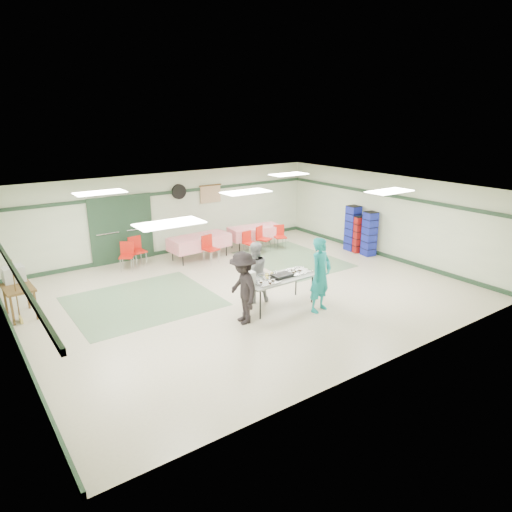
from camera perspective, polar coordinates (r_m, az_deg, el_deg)
floor at (r=12.18m, az=-1.18°, el=-4.52°), size 11.00×11.00×0.00m
ceiling at (r=11.45m, az=-1.26°, el=8.11°), size 11.00×11.00×0.00m
wall_back at (r=15.57m, az=-10.58°, el=5.29°), size 11.00×0.00×11.00m
wall_front at (r=8.60m, az=15.92°, el=-5.22°), size 11.00×0.00×11.00m
wall_left at (r=9.94m, az=-28.56°, el=-3.64°), size 0.00×9.00×9.00m
wall_right at (r=15.41m, az=16.03°, el=4.78°), size 0.00×9.00×9.00m
trim_back at (r=15.41m, az=-10.68°, el=7.82°), size 11.00×0.06×0.10m
baseboard_back at (r=15.86m, az=-10.28°, el=0.72°), size 11.00×0.06×0.12m
trim_left at (r=9.73m, az=-28.98°, el=0.24°), size 0.06×9.00×0.10m
baseboard_left at (r=10.43m, az=-27.36°, el=-10.25°), size 0.06×9.00×0.12m
trim_right at (r=15.26m, az=16.18°, el=7.33°), size 0.06×9.00×0.10m
baseboard_right at (r=15.71m, az=15.57°, el=0.18°), size 0.06×9.00×0.12m
green_patch_a at (r=11.95m, az=-13.95°, el=-5.50°), size 3.50×3.00×0.01m
green_patch_b at (r=14.90m, az=4.51°, el=-0.38°), size 2.50×3.50×0.01m
double_door_left at (r=14.83m, az=-18.13°, el=2.91°), size 0.90×0.06×2.10m
double_door_right at (r=15.12m, az=-14.71°, el=3.48°), size 0.90×0.06×2.10m
door_frame at (r=14.95m, az=-16.40°, el=3.18°), size 2.00×0.03×2.15m
wall_fan at (r=15.51m, az=-9.62°, el=7.93°), size 0.50×0.10×0.50m
scroll_banner at (r=16.09m, az=-5.71°, el=7.71°), size 0.80×0.02×0.60m
serving_table at (r=11.07m, az=2.95°, el=-2.89°), size 1.89×0.80×0.76m
sheet_tray_right at (r=11.43m, az=5.37°, el=-1.98°), size 0.61×0.47×0.02m
sheet_tray_mid at (r=11.04m, az=2.02°, el=-2.62°), size 0.58×0.45×0.02m
sheet_tray_left at (r=10.66m, az=1.34°, el=-3.36°), size 0.55×0.42×0.02m
baking_pan at (r=11.06m, az=3.28°, el=-2.45°), size 0.50×0.32×0.08m
foam_box_stack at (r=10.57m, az=-0.78°, el=-2.77°), size 0.22×0.20×0.30m
volunteer_teal at (r=10.88m, az=8.07°, el=-2.37°), size 0.74×0.57×1.81m
volunteer_grey at (r=11.34m, az=-0.21°, el=-2.03°), size 0.88×0.77×1.55m
volunteer_dark at (r=10.18m, az=-1.64°, el=-4.01°), size 0.81×1.18×1.67m
dining_table_a at (r=16.00m, az=-0.14°, el=3.05°), size 1.90×1.02×0.77m
dining_table_b at (r=14.89m, az=-7.08°, el=1.80°), size 2.03×0.99×0.77m
chair_a at (r=15.49m, az=0.73°, el=2.47°), size 0.55×0.55×0.89m
chair_b at (r=15.20m, az=-0.96°, el=1.94°), size 0.42×0.42×0.80m
chair_c at (r=15.94m, az=2.96°, el=2.73°), size 0.49×0.49×0.82m
chair_d at (r=14.43m, az=-5.88°, el=1.25°), size 0.50×0.50×0.90m
chair_loose_a at (r=14.56m, az=-14.72°, el=0.97°), size 0.48×0.48×0.92m
chair_loose_b at (r=14.25m, az=-15.85°, el=0.36°), size 0.55×0.55×0.86m
crate_stack_blue_a at (r=15.99m, az=11.98°, el=3.42°), size 0.42×0.42×1.55m
crate_stack_red at (r=15.85m, az=12.66°, el=2.68°), size 0.46×0.46×1.25m
crate_stack_blue_b at (r=15.51m, az=14.00°, el=2.70°), size 0.43×0.43×1.48m
printer_table at (r=11.88m, az=-27.58°, el=-3.86°), size 0.66×0.97×0.74m
office_printer at (r=12.20m, az=-28.07°, el=-2.01°), size 0.49×0.44×0.36m
broom at (r=11.57m, az=-27.85°, el=-3.76°), size 0.09×0.24×1.49m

